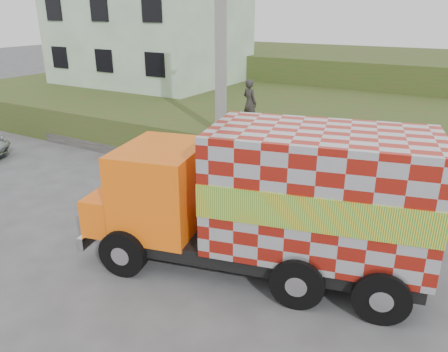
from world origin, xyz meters
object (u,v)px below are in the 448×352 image
Objects in this scene: utility_pole at (221,60)px; cargo_truck at (270,200)px; cow at (125,188)px; pedestrian at (250,103)px.

utility_pole is 7.06m from cargo_truck.
cow is (-5.33, 1.02, -1.18)m from cargo_truck.
cargo_truck is 5.55m from cow.
cargo_truck reaches higher than cow.
utility_pole is at bearing 116.84° from cargo_truck.
cow is 5.94m from pedestrian.
utility_pole is 5.45m from cow.
utility_pole reaches higher than cow.
pedestrian is at bearing 107.41° from cargo_truck.
pedestrian reaches higher than cow.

